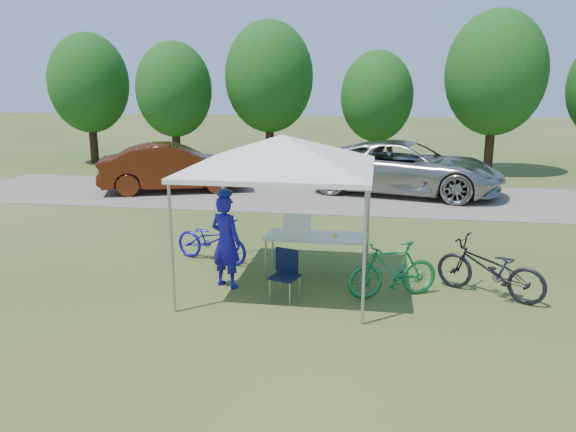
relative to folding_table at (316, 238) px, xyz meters
name	(u,v)px	position (x,y,z in m)	size (l,w,h in m)	color
ground	(282,284)	(-0.55, -0.62, -0.74)	(100.00, 100.00, 0.00)	#2D5119
gravel_strip	(325,197)	(-0.55, 7.38, -0.73)	(24.00, 5.00, 0.02)	gray
canopy	(282,139)	(-0.55, -0.62, 1.91)	(4.53, 4.53, 3.00)	#A5A5AA
treeline	(333,83)	(-0.84, 13.42, 2.79)	(24.89, 4.28, 6.30)	#382314
folding_table	(316,238)	(0.00, 0.00, 0.00)	(1.91, 0.80, 0.79)	white
folding_chair	(286,270)	(-0.38, -1.20, -0.25)	(0.54, 0.56, 0.84)	black
cooler	(297,225)	(-0.36, 0.00, 0.23)	(0.50, 0.34, 0.36)	white
ice_cream_cup	(335,235)	(0.36, -0.05, 0.07)	(0.07, 0.07, 0.05)	yellow
cyclist	(226,242)	(-1.52, -0.86, 0.10)	(0.61, 0.40, 1.68)	#181296
bike_blue	(211,240)	(-2.21, 0.50, -0.30)	(0.59, 1.69, 0.89)	#1A12A0
bike_green	(393,270)	(1.42, -0.90, -0.26)	(0.46, 1.62, 0.97)	#197238
bike_dark	(490,269)	(3.06, -0.60, -0.25)	(0.66, 1.89, 0.99)	black
minivan	(406,167)	(2.01, 8.32, 0.13)	(2.83, 6.14, 1.71)	#A3A4A0
sedan	(174,168)	(-5.60, 7.49, 0.07)	(1.67, 4.79, 1.58)	#551F0E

